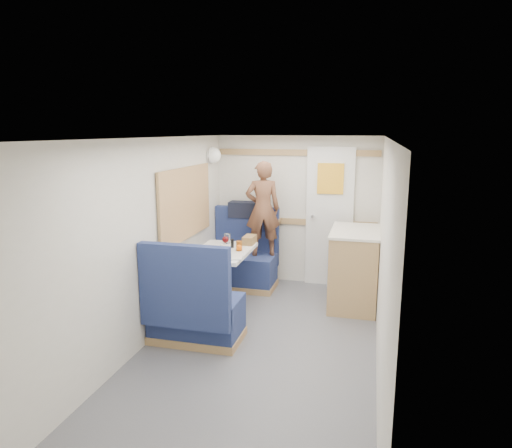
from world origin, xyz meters
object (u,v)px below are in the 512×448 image
(salt_grinder, at_px, (221,248))
(bench_far, at_px, (243,264))
(bench_near, at_px, (194,313))
(dome_light, at_px, (213,155))
(beer_glass, at_px, (239,246))
(wine_glass, at_px, (225,240))
(cheese_block, at_px, (220,251))
(tray, at_px, (232,256))
(tumbler_mid, at_px, (227,239))
(pepper_grinder, at_px, (232,243))
(galley_counter, at_px, (354,267))
(orange_fruit, at_px, (239,248))
(dinette_table, at_px, (222,263))
(bread_loaf, at_px, (249,240))
(person, at_px, (263,209))
(tumbler_left, at_px, (204,251))
(duffel_bag, at_px, (245,209))

(salt_grinder, bearing_deg, bench_far, 90.51)
(bench_near, height_order, dome_light, dome_light)
(beer_glass, bearing_deg, wine_glass, -162.95)
(bench_near, distance_m, cheese_block, 0.83)
(dome_light, height_order, tray, dome_light)
(bench_near, relative_size, tumbler_mid, 8.89)
(beer_glass, distance_m, pepper_grinder, 0.16)
(tumbler_mid, bearing_deg, cheese_block, -81.16)
(galley_counter, relative_size, wine_glass, 5.48)
(tumbler_mid, height_order, salt_grinder, tumbler_mid)
(orange_fruit, distance_m, tumbler_mid, 0.43)
(dinette_table, xyz_separation_m, galley_counter, (1.47, 0.55, -0.10))
(dome_light, xyz_separation_m, pepper_grinder, (0.47, -0.70, -0.98))
(tray, xyz_separation_m, bread_loaf, (0.03, 0.61, 0.04))
(person, height_order, cheese_block, person)
(bench_near, xyz_separation_m, pepper_grinder, (0.08, 1.01, 0.47))
(dinette_table, distance_m, beer_glass, 0.29)
(bench_near, distance_m, tumbler_mid, 1.28)
(orange_fruit, height_order, tumbler_mid, tumbler_mid)
(wine_glass, bearing_deg, cheese_block, -93.41)
(bench_far, relative_size, orange_fruit, 15.87)
(person, bearing_deg, bread_loaf, 65.11)
(wine_glass, relative_size, salt_grinder, 1.96)
(beer_glass, bearing_deg, tumbler_left, -130.85)
(bench_near, relative_size, pepper_grinder, 10.47)
(bench_near, bearing_deg, bench_far, 90.00)
(tray, bearing_deg, bread_loaf, 86.95)
(dinette_table, distance_m, salt_grinder, 0.20)
(galley_counter, height_order, person, person)
(dome_light, xyz_separation_m, beer_glass, (0.59, -0.81, -0.97))
(tumbler_left, bearing_deg, duffel_bag, 87.39)
(dinette_table, xyz_separation_m, tumbler_mid, (-0.04, 0.33, 0.21))
(galley_counter, xyz_separation_m, tray, (-1.27, -0.78, 0.26))
(dinette_table, distance_m, tumbler_left, 0.39)
(pepper_grinder, bearing_deg, salt_grinder, -110.23)
(person, relative_size, orange_fruit, 18.70)
(wine_glass, height_order, bread_loaf, wine_glass)
(dinette_table, distance_m, duffel_bag, 1.20)
(dinette_table, relative_size, bench_near, 0.88)
(wine_glass, xyz_separation_m, beer_glass, (0.15, 0.05, -0.07))
(beer_glass, bearing_deg, person, 84.99)
(bench_far, xyz_separation_m, galley_counter, (1.47, -0.31, 0.17))
(orange_fruit, bearing_deg, cheese_block, -139.91)
(tray, bearing_deg, cheese_block, 157.26)
(wine_glass, xyz_separation_m, tumbler_left, (-0.15, -0.30, -0.06))
(orange_fruit, height_order, salt_grinder, salt_grinder)
(bench_far, bearing_deg, dinette_table, -90.00)
(person, bearing_deg, galley_counter, 145.18)
(duffel_bag, distance_m, orange_fruit, 1.19)
(tumbler_left, bearing_deg, bench_near, -80.05)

